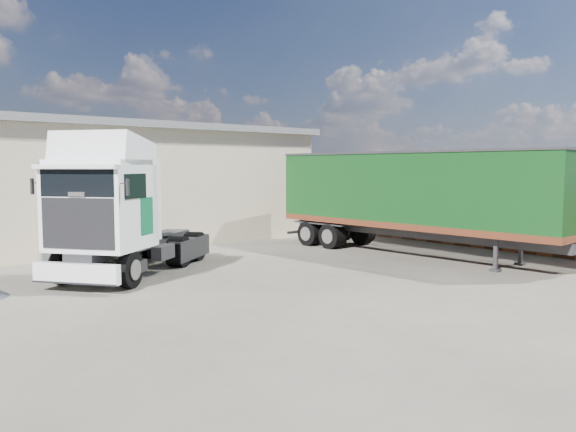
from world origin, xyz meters
TOP-DOWN VIEW (x-y plane):
  - ground at (0.00, 0.00)m, footprint 120.00×120.00m
  - brick_boundary_wall at (11.50, 6.00)m, footprint 0.35×26.00m
  - tractor_unit at (-3.04, 5.45)m, footprint 6.68×5.93m
  - box_trailer at (7.65, 2.61)m, footprint 3.25×12.19m
  - panel_van at (-2.24, 9.64)m, footprint 2.87×4.34m

SIDE VIEW (x-z plane):
  - ground at x=0.00m, z-range 0.00..0.00m
  - panel_van at x=-2.24m, z-range 0.03..1.67m
  - brick_boundary_wall at x=11.50m, z-range 0.00..2.50m
  - tractor_unit at x=-3.04m, z-range -0.35..4.09m
  - box_trailer at x=7.65m, z-range 0.44..4.45m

